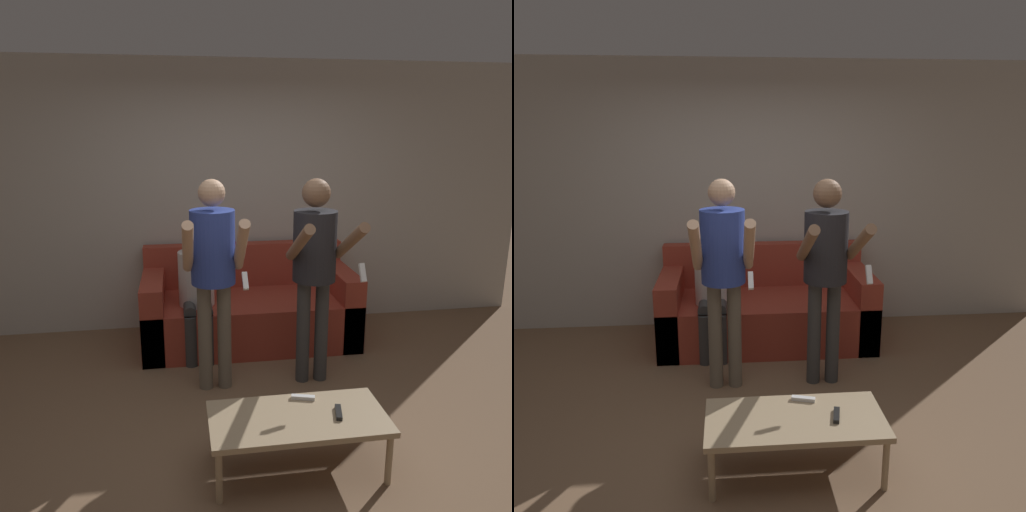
{
  "view_description": "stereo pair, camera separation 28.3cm",
  "coord_description": "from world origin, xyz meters",
  "views": [
    {
      "loc": [
        -0.53,
        -2.96,
        2.05
      ],
      "look_at": [
        0.11,
        1.15,
        0.97
      ],
      "focal_mm": 35.0,
      "sensor_mm": 36.0,
      "label": 1
    },
    {
      "loc": [
        -0.25,
        -2.99,
        2.05
      ],
      "look_at": [
        0.11,
        1.15,
        0.97
      ],
      "focal_mm": 35.0,
      "sensor_mm": 36.0,
      "label": 2
    }
  ],
  "objects": [
    {
      "name": "couch",
      "position": [
        0.11,
        1.62,
        0.3
      ],
      "size": [
        2.02,
        0.94,
        0.9
      ],
      "color": "#9E3828",
      "rests_on": "ground_plane"
    },
    {
      "name": "coffee_table",
      "position": [
        0.13,
        -0.36,
        0.33
      ],
      "size": [
        1.08,
        0.52,
        0.36
      ],
      "color": "tan",
      "rests_on": "ground_plane"
    },
    {
      "name": "person_seated",
      "position": [
        -0.4,
        1.39,
        0.66
      ],
      "size": [
        0.32,
        0.54,
        1.18
      ],
      "color": "#383838",
      "rests_on": "ground_plane"
    },
    {
      "name": "ground_plane",
      "position": [
        0.0,
        0.0,
        0.0
      ],
      "size": [
        14.0,
        14.0,
        0.0
      ],
      "primitive_type": "plane",
      "color": "brown"
    },
    {
      "name": "remote_far",
      "position": [
        0.21,
        -0.18,
        0.38
      ],
      "size": [
        0.15,
        0.08,
        0.02
      ],
      "color": "white",
      "rests_on": "coffee_table"
    },
    {
      "name": "wall_back",
      "position": [
        0.0,
        2.12,
        1.35
      ],
      "size": [
        6.4,
        0.06,
        2.7
      ],
      "color": "#B7B2A8",
      "rests_on": "ground_plane"
    },
    {
      "name": "person_standing_left",
      "position": [
        -0.29,
        0.71,
        1.06
      ],
      "size": [
        0.46,
        0.64,
        1.68
      ],
      "color": "#6B6051",
      "rests_on": "ground_plane"
    },
    {
      "name": "person_standing_right",
      "position": [
        0.51,
        0.7,
        1.05
      ],
      "size": [
        0.46,
        0.76,
        1.67
      ],
      "color": "#383838",
      "rests_on": "ground_plane"
    },
    {
      "name": "remote_near",
      "position": [
        0.38,
        -0.38,
        0.38
      ],
      "size": [
        0.07,
        0.15,
        0.02
      ],
      "color": "black",
      "rests_on": "coffee_table"
    }
  ]
}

